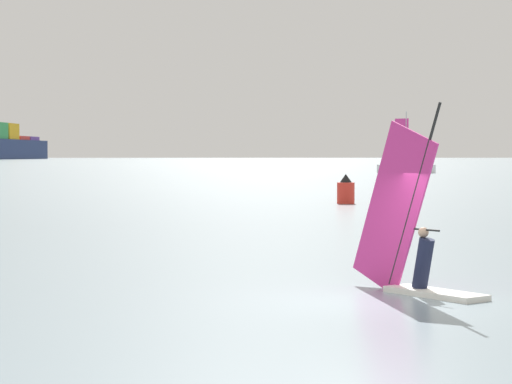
% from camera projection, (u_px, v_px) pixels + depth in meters
% --- Properties ---
extents(ground_plane, '(4000.00, 4000.00, 0.00)m').
position_uv_depth(ground_plane, '(379.00, 302.00, 20.36)').
color(ground_plane, gray).
extents(windsurfer, '(1.53, 3.59, 4.08)m').
position_uv_depth(windsurfer, '(414.00, 247.00, 21.62)').
color(windsurfer, white).
rests_on(windsurfer, ground_plane).
extents(distant_headland, '(697.79, 556.70, 37.36)m').
position_uv_depth(distant_headland, '(246.00, 144.00, 1599.79)').
color(distant_headland, '#756B56').
rests_on(distant_headland, ground_plane).
extents(channel_buoy, '(1.03, 1.03, 1.75)m').
position_uv_depth(channel_buoy, '(346.00, 191.00, 61.30)').
color(channel_buoy, red).
rests_on(channel_buoy, ground_plane).
extents(small_sailboat, '(7.46, 8.86, 9.70)m').
position_uv_depth(small_sailboat, '(406.00, 168.00, 164.20)').
color(small_sailboat, white).
rests_on(small_sailboat, ground_plane).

